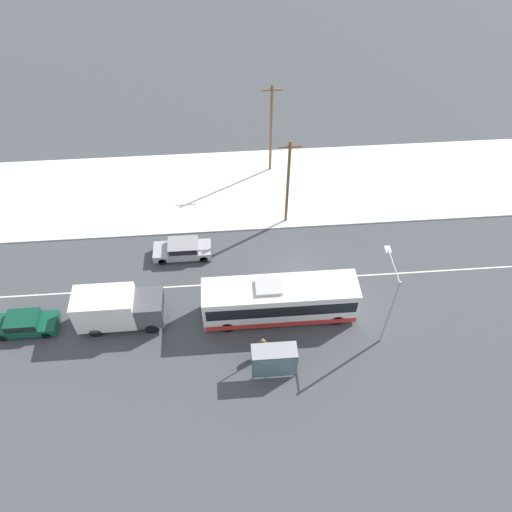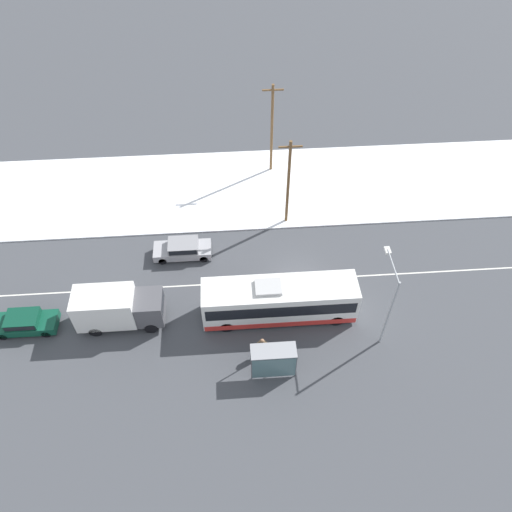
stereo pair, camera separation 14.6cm
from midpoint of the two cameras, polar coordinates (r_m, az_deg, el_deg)
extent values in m
plane|color=#424449|center=(38.45, 4.90, -2.69)|extent=(120.00, 120.00, 0.00)
cube|color=white|center=(46.04, 3.15, 8.00)|extent=(80.00, 10.79, 0.12)
cube|color=silver|center=(38.45, 4.90, -2.69)|extent=(60.00, 0.12, 0.00)
cube|color=white|center=(35.03, 2.81, -5.06)|extent=(10.77, 2.55, 2.84)
cube|color=black|center=(34.76, 2.83, -4.72)|extent=(10.34, 2.57, 1.08)
cube|color=red|center=(35.97, 2.75, -6.17)|extent=(10.66, 2.57, 0.51)
cube|color=#B2B2B2|center=(33.74, 1.54, -3.57)|extent=(1.80, 1.40, 0.24)
cylinder|color=black|center=(35.93, 9.31, -7.22)|extent=(1.00, 0.28, 1.00)
cylinder|color=black|center=(37.22, 8.69, -4.36)|extent=(1.00, 0.28, 1.00)
cylinder|color=black|center=(35.21, -3.26, -8.05)|extent=(1.00, 0.28, 1.00)
cylinder|color=black|center=(36.53, -3.37, -5.09)|extent=(1.00, 0.28, 1.00)
cube|color=silver|center=(36.01, -16.75, -5.63)|extent=(4.12, 2.30, 2.60)
cube|color=#4C4C51|center=(35.62, -11.92, -5.75)|extent=(1.90, 2.19, 2.03)
cube|color=black|center=(35.15, -10.53, -5.30)|extent=(0.06, 1.96, 0.89)
cylinder|color=black|center=(35.89, -11.77, -8.06)|extent=(0.90, 0.26, 0.90)
cylinder|color=black|center=(37.06, -11.56, -5.44)|extent=(0.90, 0.26, 0.90)
cylinder|color=black|center=(36.71, -17.75, -8.20)|extent=(0.90, 0.26, 0.90)
cylinder|color=black|center=(37.85, -17.33, -5.63)|extent=(0.90, 0.26, 0.90)
cube|color=#9E9EA3|center=(39.97, -8.29, 0.63)|extent=(4.53, 1.80, 0.64)
cube|color=gray|center=(39.52, -8.22, 1.23)|extent=(2.35, 1.66, 0.56)
cube|color=black|center=(39.52, -8.22, 1.24)|extent=(2.17, 1.69, 0.45)
cylinder|color=black|center=(39.79, -10.52, -0.54)|extent=(0.64, 0.22, 0.64)
cylinder|color=black|center=(40.85, -10.41, 1.12)|extent=(0.64, 0.22, 0.64)
cylinder|color=black|center=(39.48, -5.88, -0.30)|extent=(0.64, 0.22, 0.64)
cylinder|color=black|center=(40.54, -5.89, 1.37)|extent=(0.64, 0.22, 0.64)
cube|color=#0F4733|center=(38.70, -24.63, -7.04)|extent=(4.25, 1.80, 0.65)
cube|color=#0D3C2B|center=(38.30, -25.06, -6.53)|extent=(2.21, 1.66, 0.52)
cube|color=black|center=(38.29, -25.06, -6.52)|extent=(2.04, 1.69, 0.42)
cylinder|color=black|center=(37.94, -22.76, -8.19)|extent=(0.64, 0.22, 0.64)
cylinder|color=black|center=(38.79, -22.31, -6.26)|extent=(0.64, 0.22, 0.64)
cylinder|color=black|center=(39.06, -26.87, -8.19)|extent=(0.64, 0.22, 0.64)
cylinder|color=black|center=(39.89, -26.33, -6.31)|extent=(0.64, 0.22, 0.64)
cylinder|color=#23232D|center=(34.19, 0.59, -10.83)|extent=(0.13, 0.13, 0.85)
cylinder|color=#23232D|center=(34.20, 1.03, -10.80)|extent=(0.13, 0.13, 0.85)
cube|color=brown|center=(33.53, 0.83, -10.13)|extent=(0.44, 0.24, 0.70)
sphere|color=#8E6647|center=(33.11, 0.84, -9.68)|extent=(0.30, 0.30, 0.30)
cylinder|color=brown|center=(33.55, 0.35, -10.20)|extent=(0.11, 0.11, 0.67)
cylinder|color=brown|center=(33.58, 1.30, -10.14)|extent=(0.11, 0.11, 0.67)
cube|color=gray|center=(31.96, 2.16, -10.76)|extent=(2.92, 1.20, 0.06)
cube|color=slate|center=(32.68, 2.20, -12.69)|extent=(2.81, 0.04, 2.16)
cylinder|color=#474C51|center=(33.20, -0.49, -11.16)|extent=(0.08, 0.08, 2.34)
cylinder|color=#474C51|center=(33.40, 4.47, -10.83)|extent=(0.08, 0.08, 2.34)
cylinder|color=#474C51|center=(32.65, -0.36, -12.85)|extent=(0.08, 0.08, 2.34)
cylinder|color=#474C51|center=(32.85, 4.72, -12.50)|extent=(0.08, 0.08, 2.34)
cylinder|color=#9EA3A8|center=(33.52, 15.07, -6.42)|extent=(0.14, 0.14, 6.53)
cylinder|color=#9EA3A8|center=(31.94, 15.55, -1.14)|extent=(0.10, 2.79, 0.10)
cube|color=silver|center=(32.85, 14.93, 0.61)|extent=(0.36, 0.60, 0.16)
cylinder|color=brown|center=(40.00, 3.81, 8.19)|extent=(0.24, 0.24, 8.16)
cube|color=brown|center=(37.80, 4.08, 12.35)|extent=(1.80, 0.12, 0.12)
cylinder|color=brown|center=(45.30, 1.91, 14.17)|extent=(0.24, 0.24, 8.78)
cube|color=brown|center=(43.25, 2.05, 18.44)|extent=(1.80, 0.12, 0.12)
camera|label=1|loc=(0.07, -89.89, 0.12)|focal=35.00mm
camera|label=2|loc=(0.07, 90.11, -0.12)|focal=35.00mm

